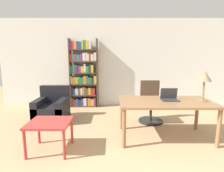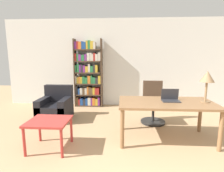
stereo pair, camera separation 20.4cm
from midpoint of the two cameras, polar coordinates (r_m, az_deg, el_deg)
The scene contains 8 objects.
wall_back at distance 5.56m, azimuth 7.63°, elevation 7.44°, with size 8.00×0.06×2.70m.
desk at distance 3.42m, azimuth 18.85°, elevation -6.28°, with size 1.72×0.90×0.73m.
laptop at distance 3.47m, azimuth 20.17°, elevation -3.83°, with size 0.32×0.21×0.22m.
table_lamp at distance 3.59m, azimuth 30.11°, elevation 2.35°, with size 0.25×0.25×0.57m.
office_chair at distance 4.31m, azimuth 14.57°, elevation -5.83°, with size 0.57×0.57×0.98m.
side_table_blue at distance 3.12m, azimuth -18.13°, elevation -11.80°, with size 0.66×0.58×0.50m.
armchair at distance 4.60m, azimuth -16.69°, elevation -6.95°, with size 0.72×0.77×0.82m.
bookshelf at distance 5.47m, azimuth -6.79°, elevation 3.56°, with size 0.86×0.28×2.08m.
Camera 2 is at (-0.29, -1.01, 1.54)m, focal length 28.00 mm.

